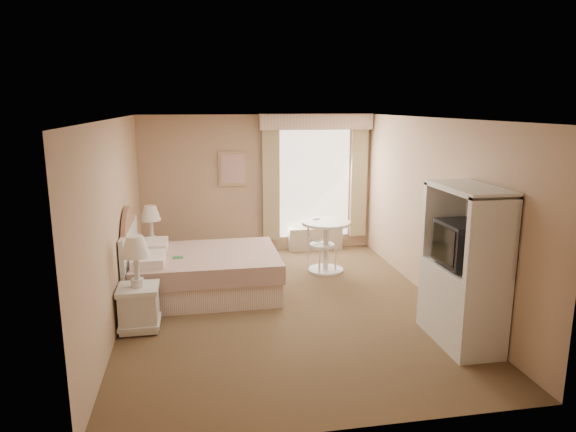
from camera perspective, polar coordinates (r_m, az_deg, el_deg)
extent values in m
cube|color=brown|center=(7.05, -0.46, -9.97)|extent=(4.20, 5.50, 0.01)
cube|color=silver|center=(6.53, -0.50, 10.78)|extent=(4.20, 5.50, 0.01)
cube|color=tan|center=(9.36, -3.34, 3.53)|extent=(4.20, 0.01, 2.50)
cube|color=tan|center=(4.10, 6.12, -8.09)|extent=(4.20, 0.01, 2.50)
cube|color=tan|center=(6.66, -18.58, -0.68)|extent=(0.01, 5.50, 2.50)
cube|color=tan|center=(7.33, 15.93, 0.62)|extent=(0.01, 5.50, 2.50)
cube|color=white|center=(9.51, 2.98, 3.68)|extent=(1.30, 0.02, 2.00)
cube|color=tan|center=(9.31, -1.94, 3.50)|extent=(0.30, 0.08, 2.05)
cube|color=tan|center=(9.68, 7.85, 3.74)|extent=(0.30, 0.08, 2.05)
cube|color=tan|center=(9.32, 3.19, 10.42)|extent=(2.05, 0.20, 0.28)
cube|color=beige|center=(9.64, 3.04, -2.53)|extent=(1.00, 0.22, 0.42)
cube|color=tan|center=(9.24, -6.12, 5.25)|extent=(0.52, 0.03, 0.62)
cube|color=beige|center=(9.23, -6.11, 5.24)|extent=(0.42, 0.02, 0.52)
cube|color=tan|center=(7.54, -8.92, -7.27)|extent=(1.96, 1.49, 0.34)
cube|color=#C19E91|center=(7.44, -9.00, -5.10)|extent=(2.02, 1.55, 0.26)
cube|color=white|center=(7.08, -15.24, -4.72)|extent=(0.42, 0.58, 0.13)
cube|color=white|center=(7.76, -14.81, -3.20)|extent=(0.42, 0.58, 0.13)
cube|color=#258A39|center=(7.27, -12.14, -4.52)|extent=(0.14, 0.10, 0.01)
cube|color=silver|center=(7.49, -17.10, -5.02)|extent=(0.06, 1.59, 1.03)
cylinder|color=#A56E58|center=(7.46, -17.14, -4.34)|extent=(0.05, 1.40, 1.40)
cube|color=white|center=(6.52, -16.20, -9.96)|extent=(0.44, 0.44, 0.48)
cube|color=white|center=(6.43, -16.34, -7.76)|extent=(0.48, 0.48, 0.06)
cube|color=white|center=(6.58, -16.11, -11.27)|extent=(0.48, 0.48, 0.05)
cylinder|color=silver|center=(6.40, -16.38, -7.12)|extent=(0.15, 0.15, 0.10)
cylinder|color=silver|center=(6.34, -16.49, -5.49)|extent=(0.07, 0.07, 0.38)
cone|color=white|center=(6.27, -16.63, -3.25)|extent=(0.34, 0.34, 0.25)
cube|color=white|center=(8.56, -14.78, -4.60)|extent=(0.42, 0.42, 0.45)
cube|color=white|center=(8.49, -14.87, -2.96)|extent=(0.45, 0.45, 0.05)
cube|color=white|center=(8.60, -14.72, -5.58)|extent=(0.45, 0.45, 0.05)
cylinder|color=silver|center=(8.47, -14.90, -2.49)|extent=(0.14, 0.14, 0.09)
cylinder|color=silver|center=(8.43, -14.96, -1.30)|extent=(0.06, 0.06, 0.36)
cone|color=white|center=(8.38, -15.06, 0.33)|extent=(0.33, 0.33, 0.24)
cylinder|color=silver|center=(8.49, 4.17, -5.97)|extent=(0.58, 0.58, 0.03)
cylinder|color=silver|center=(8.37, 4.22, -3.38)|extent=(0.09, 0.09, 0.78)
cylinder|color=white|center=(8.28, 4.26, -0.77)|extent=(0.78, 0.78, 0.04)
cylinder|color=silver|center=(8.23, 3.52, -5.13)|extent=(0.03, 0.03, 0.42)
cylinder|color=silver|center=(8.41, 5.30, -4.78)|extent=(0.03, 0.03, 0.42)
cylinder|color=silver|center=(8.48, 2.28, -4.59)|extent=(0.03, 0.03, 0.42)
cylinder|color=silver|center=(8.65, 4.03, -4.26)|extent=(0.03, 0.03, 0.42)
cylinder|color=white|center=(8.38, 3.80, -3.24)|extent=(0.53, 0.53, 0.04)
torus|color=silver|center=(8.43, 3.31, -1.57)|extent=(0.41, 0.24, 0.40)
cylinder|color=silver|center=(8.37, 2.30, -1.98)|extent=(0.03, 0.03, 0.38)
cylinder|color=silver|center=(8.55, 4.07, -1.70)|extent=(0.03, 0.03, 0.38)
cube|color=white|center=(6.24, 18.63, -9.30)|extent=(0.54, 1.09, 0.89)
cube|color=white|center=(5.56, 21.74, -2.51)|extent=(0.54, 0.08, 0.89)
cube|color=white|center=(6.41, 17.03, -0.28)|extent=(0.54, 0.08, 0.89)
cube|color=white|center=(5.89, 19.52, 2.90)|extent=(0.54, 1.09, 0.06)
cube|color=white|center=(6.10, 21.28, -1.20)|extent=(0.04, 1.09, 0.89)
cube|color=black|center=(6.01, 18.94, -2.89)|extent=(0.48, 0.59, 0.48)
cube|color=black|center=(5.90, 16.92, -3.03)|extent=(0.02, 0.50, 0.40)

